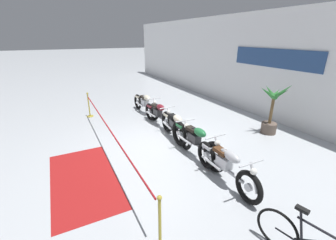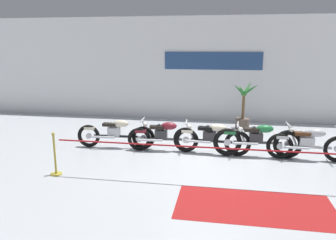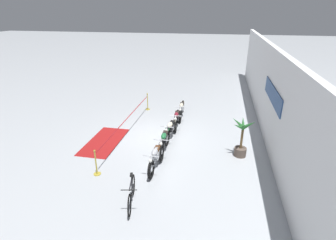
{
  "view_description": "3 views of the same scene",
  "coord_description": "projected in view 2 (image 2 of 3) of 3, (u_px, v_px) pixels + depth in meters",
  "views": [
    {
      "loc": [
        6.07,
        -2.69,
        3.24
      ],
      "look_at": [
        0.34,
        0.2,
        0.84
      ],
      "focal_mm": 24.0,
      "sensor_mm": 36.0,
      "label": 1
    },
    {
      "loc": [
        0.38,
        -8.46,
        3.06
      ],
      "look_at": [
        -1.19,
        0.68,
        0.93
      ],
      "focal_mm": 35.0,
      "sensor_mm": 36.0,
      "label": 2
    },
    {
      "loc": [
        11.3,
        2.72,
        5.79
      ],
      "look_at": [
        -0.36,
        0.35,
        0.76
      ],
      "focal_mm": 28.0,
      "sensor_mm": 36.0,
      "label": 3
    }
  ],
  "objects": [
    {
      "name": "ground_plane",
      "position": [
        207.0,
        161.0,
        8.88
      ],
      "size": [
        120.0,
        120.0,
        0.0
      ],
      "primitive_type": "plane",
      "color": "#B2B7BC"
    },
    {
      "name": "stanchion_far_left",
      "position": [
        149.0,
        152.0,
        7.39
      ],
      "size": [
        7.16,
        0.28,
        1.05
      ],
      "color": "gold",
      "rests_on": "ground"
    },
    {
      "name": "motorcycle_maroon_1",
      "position": [
        163.0,
        136.0,
        9.59
      ],
      "size": [
        2.1,
        0.62,
        0.92
      ],
      "color": "black",
      "rests_on": "ground"
    },
    {
      "name": "motorcycle_cream_0",
      "position": [
        116.0,
        133.0,
        9.87
      ],
      "size": [
        2.4,
        0.62,
        0.93
      ],
      "color": "black",
      "rests_on": "ground"
    },
    {
      "name": "back_wall",
      "position": [
        215.0,
        69.0,
        13.33
      ],
      "size": [
        28.0,
        0.29,
        4.2
      ],
      "color": "white",
      "rests_on": "ground"
    },
    {
      "name": "motorcycle_green_3",
      "position": [
        258.0,
        140.0,
        9.07
      ],
      "size": [
        2.44,
        0.62,
        0.98
      ],
      "color": "black",
      "rests_on": "ground"
    },
    {
      "name": "motorcycle_silver_4",
      "position": [
        309.0,
        144.0,
        8.8
      ],
      "size": [
        2.2,
        0.62,
        0.94
      ],
      "color": "black",
      "rests_on": "ground"
    },
    {
      "name": "floor_banner",
      "position": [
        254.0,
        206.0,
        6.35
      ],
      "size": [
        3.05,
        1.48,
        0.01
      ],
      "primitive_type": "cube",
      "rotation": [
        0.0,
        0.0,
        0.0
      ],
      "color": "maroon",
      "rests_on": "ground"
    },
    {
      "name": "potted_palm_left_of_row",
      "position": [
        243.0,
        108.0,
        12.16
      ],
      "size": [
        0.97,
        0.96,
        1.82
      ],
      "color": "brown",
      "rests_on": "ground"
    },
    {
      "name": "motorcycle_cream_2",
      "position": [
        212.0,
        138.0,
        9.32
      ],
      "size": [
        2.23,
        0.62,
        0.95
      ],
      "color": "black",
      "rests_on": "ground"
    }
  ]
}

